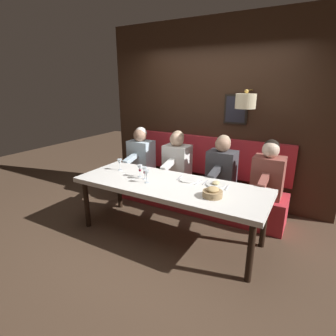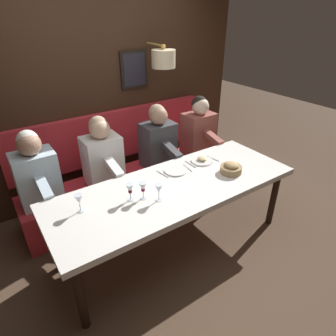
% 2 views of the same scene
% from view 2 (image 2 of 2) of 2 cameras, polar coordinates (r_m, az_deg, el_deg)
% --- Properties ---
extents(ground_plane, '(12.00, 12.00, 0.00)m').
position_cam_2_polar(ground_plane, '(3.23, 1.25, -14.54)').
color(ground_plane, '#4C3828').
extents(dining_table, '(0.90, 2.43, 0.74)m').
position_cam_2_polar(dining_table, '(2.80, 1.40, -4.50)').
color(dining_table, silver).
rests_on(dining_table, ground_plane).
extents(banquette_bench, '(0.52, 2.63, 0.45)m').
position_cam_2_polar(banquette_bench, '(3.69, -6.79, -3.97)').
color(banquette_bench, red).
rests_on(banquette_bench, ground_plane).
extents(back_wall_panel, '(0.59, 3.83, 2.90)m').
position_cam_2_polar(back_wall_panel, '(3.72, -12.07, 15.16)').
color(back_wall_panel, '#382316').
rests_on(back_wall_panel, ground_plane).
extents(diner_nearest, '(0.60, 0.40, 0.79)m').
position_cam_2_polar(diner_nearest, '(3.92, 6.09, 7.89)').
color(diner_nearest, '#934C42').
rests_on(diner_nearest, banquette_bench).
extents(diner_near, '(0.60, 0.40, 0.79)m').
position_cam_2_polar(diner_near, '(3.57, -1.94, 5.80)').
color(diner_near, '#3D3D42').
rests_on(diner_near, banquette_bench).
extents(diner_middle, '(0.60, 0.40, 0.79)m').
position_cam_2_polar(diner_middle, '(3.27, -12.84, 2.77)').
color(diner_middle, white).
rests_on(diner_middle, banquette_bench).
extents(diner_far, '(0.60, 0.40, 0.79)m').
position_cam_2_polar(diner_far, '(3.12, -24.60, -0.63)').
color(diner_far, silver).
rests_on(diner_far, banquette_bench).
extents(place_setting_0, '(0.24, 0.33, 0.01)m').
position_cam_2_polar(place_setting_0, '(3.00, 1.50, -0.48)').
color(place_setting_0, white).
rests_on(place_setting_0, dining_table).
extents(place_setting_1, '(0.24, 0.32, 0.05)m').
position_cam_2_polar(place_setting_1, '(3.20, 6.72, 1.53)').
color(place_setting_1, silver).
rests_on(place_setting_1, dining_table).
extents(wine_glass_0, '(0.07, 0.07, 0.16)m').
position_cam_2_polar(wine_glass_0, '(2.50, -1.83, -4.17)').
color(wine_glass_0, silver).
rests_on(wine_glass_0, dining_table).
extents(wine_glass_1, '(0.07, 0.07, 0.16)m').
position_cam_2_polar(wine_glass_1, '(2.53, -4.97, -3.82)').
color(wine_glass_1, silver).
rests_on(wine_glass_1, dining_table).
extents(wine_glass_2, '(0.07, 0.07, 0.16)m').
position_cam_2_polar(wine_glass_2, '(2.52, -7.51, -4.12)').
color(wine_glass_2, silver).
rests_on(wine_glass_2, dining_table).
extents(wine_glass_3, '(0.07, 0.07, 0.16)m').
position_cam_2_polar(wine_glass_3, '(2.48, -17.16, -5.99)').
color(wine_glass_3, silver).
rests_on(wine_glass_3, dining_table).
extents(bread_bowl, '(0.22, 0.22, 0.12)m').
position_cam_2_polar(bread_bowl, '(3.02, 12.33, -0.05)').
color(bread_bowl, '#9E7F56').
rests_on(bread_bowl, dining_table).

